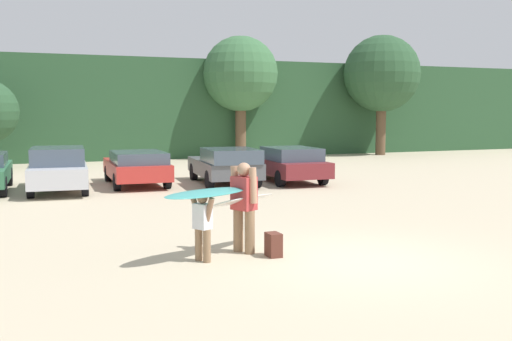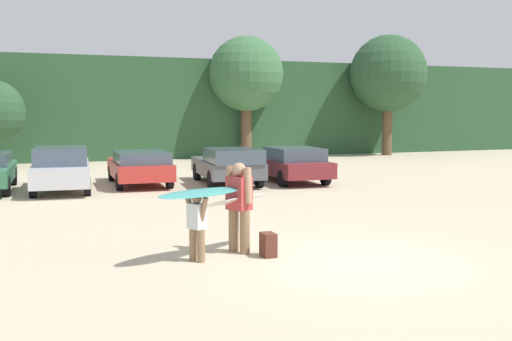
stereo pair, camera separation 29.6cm
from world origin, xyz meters
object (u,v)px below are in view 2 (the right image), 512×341
at_px(parked_car_dark_gray, 228,165).
at_px(person_child, 197,223).
at_px(parked_car_red, 140,166).
at_px(surfboard_teal, 201,193).
at_px(person_adult, 239,202).
at_px(parked_car_silver, 61,168).
at_px(backpack_dropped, 268,245).
at_px(surfboard_white, 239,200).
at_px(parked_car_maroon, 290,163).

relative_size(parked_car_dark_gray, person_child, 3.70).
height_order(parked_car_red, surfboard_teal, surfboard_teal).
distance_m(person_adult, surfboard_teal, 0.98).
bearing_deg(parked_car_silver, backpack_dropped, -159.87).
height_order(person_adult, backpack_dropped, person_adult).
relative_size(parked_car_dark_gray, surfboard_teal, 2.42).
relative_size(parked_car_dark_gray, surfboard_white, 2.58).
height_order(person_adult, surfboard_teal, person_adult).
height_order(parked_car_dark_gray, backpack_dropped, parked_car_dark_gray).
distance_m(parked_car_red, backpack_dropped, 11.80).
xyz_separation_m(parked_car_maroon, person_adult, (-5.69, -10.23, 0.27)).
distance_m(parked_car_dark_gray, surfboard_teal, 11.37).
height_order(parked_car_silver, parked_car_maroon, parked_car_silver).
relative_size(parked_car_red, person_adult, 2.60).
bearing_deg(parked_car_silver, parked_car_dark_gray, -89.16).
bearing_deg(person_adult, parked_car_red, -116.76).
xyz_separation_m(parked_car_dark_gray, person_child, (-4.11, -10.60, -0.04)).
relative_size(parked_car_red, parked_car_dark_gray, 0.98).
bearing_deg(surfboard_teal, parked_car_maroon, -145.51).
relative_size(parked_car_maroon, backpack_dropped, 10.58).
xyz_separation_m(parked_car_dark_gray, backpack_dropped, (-2.77, -10.75, -0.52)).
xyz_separation_m(parked_car_red, backpack_dropped, (0.33, -11.78, -0.48)).
bearing_deg(backpack_dropped, parked_car_silver, 105.63).
xyz_separation_m(parked_car_red, surfboard_white, (-0.03, -11.12, 0.30)).
distance_m(person_adult, backpack_dropped, 1.00).
bearing_deg(person_child, backpack_dropped, 147.17).
bearing_deg(backpack_dropped, person_adult, 127.69).
bearing_deg(person_child, surfboard_teal, 140.27).
height_order(person_adult, person_child, person_adult).
distance_m(parked_car_silver, backpack_dropped, 11.57).
relative_size(parked_car_maroon, person_adult, 2.72).
relative_size(person_adult, surfboard_white, 0.97).
xyz_separation_m(parked_car_maroon, backpack_dropped, (-5.30, -10.75, -0.49)).
xyz_separation_m(parked_car_silver, backpack_dropped, (3.11, -11.13, -0.56)).
height_order(person_child, backpack_dropped, person_child).
bearing_deg(surfboard_teal, parked_car_silver, -104.24).
xyz_separation_m(parked_car_maroon, surfboard_white, (-5.65, -10.09, 0.29)).
distance_m(parked_car_silver, surfboard_white, 10.83).
height_order(parked_car_red, person_adult, person_adult).
distance_m(surfboard_white, surfboard_teal, 1.08).
height_order(parked_car_maroon, person_adult, person_adult).
relative_size(parked_car_maroon, surfboard_teal, 2.47).
height_order(person_child, surfboard_white, person_child).
distance_m(parked_car_dark_gray, backpack_dropped, 11.12).
distance_m(parked_car_red, parked_car_maroon, 5.72).
xyz_separation_m(person_child, surfboard_white, (0.99, 0.51, 0.29)).
bearing_deg(surfboard_teal, person_adult, -179.86).
xyz_separation_m(parked_car_silver, person_child, (1.77, -10.98, -0.07)).
bearing_deg(parked_car_maroon, person_adult, 153.78).
relative_size(parked_car_red, parked_car_maroon, 0.96).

